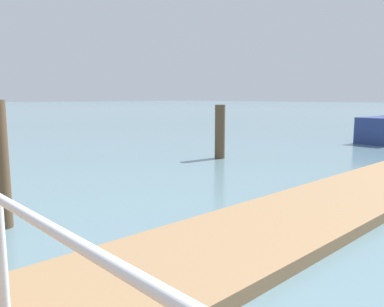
# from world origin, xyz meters

# --- Properties ---
(floating_dock) EXTENTS (12.03, 2.00, 0.18)m
(floating_dock) POSITION_xyz_m (2.52, 6.03, 0.09)
(floating_dock) COLOR #93704C
(floating_dock) RESTS_ON ground_plane
(dock_piling_1) EXTENTS (0.34, 0.34, 1.81)m
(dock_piling_1) POSITION_xyz_m (5.71, 11.50, 0.90)
(dock_piling_1) COLOR brown
(dock_piling_1) RESTS_ON ground_plane
(dock_piling_3) EXTENTS (0.26, 0.26, 2.02)m
(dock_piling_3) POSITION_xyz_m (-1.97, 9.12, 1.01)
(dock_piling_3) COLOR brown
(dock_piling_3) RESTS_ON ground_plane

